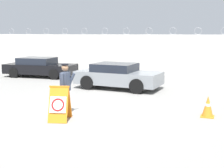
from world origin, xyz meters
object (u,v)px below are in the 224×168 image
barricade_sign (59,103)px  security_guard (66,87)px  traffic_cone_near (208,106)px  parked_car_front_coupe (40,67)px  parked_car_rear_sedan (118,76)px

barricade_sign → security_guard: bearing=85.3°
traffic_cone_near → parked_car_front_coupe: size_ratio=0.16×
barricade_sign → parked_car_front_coupe: bearing=111.8°
security_guard → parked_car_front_coupe: size_ratio=0.39×
security_guard → barricade_sign: bearing=-177.4°
parked_car_rear_sedan → security_guard: bearing=-85.1°
parked_car_front_coupe → parked_car_rear_sedan: bearing=-24.5°
security_guard → traffic_cone_near: security_guard is taller
barricade_sign → security_guard: size_ratio=0.64×
parked_car_front_coupe → security_guard: bearing=-55.7°
traffic_cone_near → barricade_sign: bearing=-154.5°
barricade_sign → parked_car_rear_sedan: (-0.18, 6.16, 0.09)m
security_guard → parked_car_rear_sedan: security_guard is taller
traffic_cone_near → parked_car_front_coupe: 12.46m
barricade_sign → parked_car_front_coupe: (-6.29, 8.44, 0.06)m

